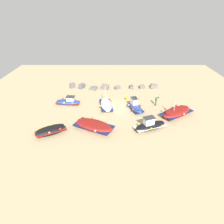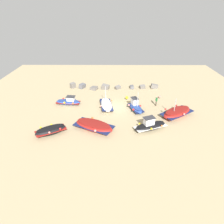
# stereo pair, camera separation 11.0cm
# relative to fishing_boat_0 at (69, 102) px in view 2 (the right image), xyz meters

# --- Properties ---
(ground_plane) EXTENTS (49.52, 49.52, 0.00)m
(ground_plane) POSITION_rel_fishing_boat_0_xyz_m (7.48, -1.09, -0.50)
(ground_plane) COLOR tan
(fishing_boat_0) EXTENTS (4.07, 2.06, 1.43)m
(fishing_boat_0) POSITION_rel_fishing_boat_0_xyz_m (0.00, 0.00, 0.00)
(fishing_boat_0) COLOR #2D4C9E
(fishing_boat_0) RESTS_ON ground_plane
(fishing_boat_1) EXTENTS (4.68, 3.06, 1.89)m
(fishing_boat_1) POSITION_rel_fishing_boat_0_xyz_m (12.06, -7.23, 0.08)
(fishing_boat_1) COLOR black
(fishing_boat_1) RESTS_ON ground_plane
(fishing_boat_2) EXTENTS (2.34, 4.70, 3.33)m
(fishing_boat_2) POSITION_rel_fishing_boat_0_xyz_m (6.18, -1.01, -0.04)
(fishing_boat_2) COLOR white
(fishing_boat_2) RESTS_ON ground_plane
(fishing_boat_3) EXTENTS (2.45, 3.82, 3.21)m
(fishing_boat_3) POSITION_rel_fishing_boat_0_xyz_m (10.68, -1.93, 0.09)
(fishing_boat_3) COLOR #2D4C9E
(fishing_boat_3) RESTS_ON ground_plane
(fishing_boat_4) EXTENTS (5.45, 4.65, 3.00)m
(fishing_boat_4) POSITION_rel_fishing_boat_0_xyz_m (16.56, -3.68, 0.07)
(fishing_boat_4) COLOR maroon
(fishing_boat_4) RESTS_ON ground_plane
(fishing_boat_5) EXTENTS (5.77, 4.32, 0.98)m
(fishing_boat_5) POSITION_rel_fishing_boat_0_xyz_m (4.75, -7.21, 0.04)
(fishing_boat_5) COLOR maroon
(fishing_boat_5) RESTS_ON ground_plane
(fishing_boat_6) EXTENTS (4.06, 3.19, 1.06)m
(fishing_boat_6) POSITION_rel_fishing_boat_0_xyz_m (-0.54, -8.31, 0.04)
(fishing_boat_6) COLOR black
(fishing_boat_6) RESTS_ON ground_plane
(person_walking) EXTENTS (0.32, 0.32, 1.63)m
(person_walking) POSITION_rel_fishing_boat_0_xyz_m (14.15, -0.42, 0.44)
(person_walking) COLOR brown
(person_walking) RESTS_ON ground_plane
(breakwater_rocks) EXTENTS (17.19, 2.25, 1.23)m
(breakwater_rocks) POSITION_rel_fishing_boat_0_xyz_m (6.47, 6.81, -0.11)
(breakwater_rocks) COLOR slate
(breakwater_rocks) RESTS_ON ground_plane
(mooring_buoy_0) EXTENTS (0.51, 0.51, 0.69)m
(mooring_buoy_0) POSITION_rel_fishing_boat_0_xyz_m (9.60, 1.78, -0.07)
(mooring_buoy_0) COLOR #3F3F42
(mooring_buoy_0) RESTS_ON ground_plane
(mooring_buoy_1) EXTENTS (0.39, 0.39, 0.53)m
(mooring_buoy_1) POSITION_rel_fishing_boat_0_xyz_m (15.32, 2.35, -0.17)
(mooring_buoy_1) COLOR #3F3F42
(mooring_buoy_1) RESTS_ON ground_plane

